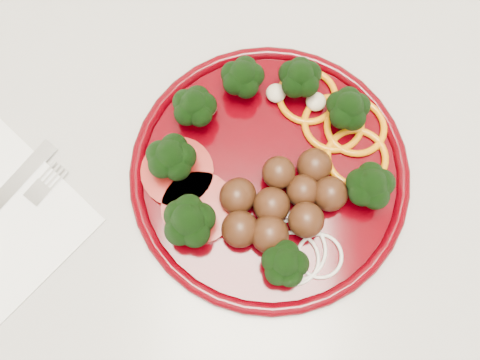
{
  "coord_description": "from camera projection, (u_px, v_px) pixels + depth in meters",
  "views": [
    {
      "loc": [
        0.0,
        1.51,
        1.43
      ],
      "look_at": [
        0.0,
        1.66,
        0.92
      ],
      "focal_mm": 40.0,
      "sensor_mm": 36.0,
      "label": 1
    }
  ],
  "objects": [
    {
      "name": "counter",
      "position": [
        238.0,
        230.0,
        0.99
      ],
      "size": [
        2.4,
        0.6,
        0.9
      ],
      "color": "silver",
      "rests_on": "ground"
    },
    {
      "name": "plate",
      "position": [
        269.0,
        169.0,
        0.53
      ],
      "size": [
        0.29,
        0.29,
        0.06
      ],
      "rotation": [
        0.0,
        0.0,
        0.29
      ],
      "color": "#440005",
      "rests_on": "counter"
    }
  ]
}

